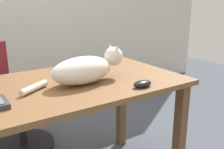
# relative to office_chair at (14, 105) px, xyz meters

# --- Properties ---
(desk) EXTENTS (1.58, 0.74, 0.74)m
(desk) POSITION_rel_office_chair_xyz_m (0.03, -0.69, 0.24)
(desk) COLOR brown
(desk) RESTS_ON ground_plane
(office_chair) EXTENTS (0.50, 0.48, 0.93)m
(office_chair) POSITION_rel_office_chair_xyz_m (0.00, 0.00, 0.00)
(office_chair) COLOR black
(office_chair) RESTS_ON ground_plane
(cat) EXTENTS (0.61, 0.20, 0.20)m
(cat) POSITION_rel_office_chair_xyz_m (0.25, -0.75, 0.42)
(cat) COLOR silver
(cat) RESTS_ON desk
(computer_mouse) EXTENTS (0.11, 0.06, 0.04)m
(computer_mouse) POSITION_rel_office_chair_xyz_m (0.46, -0.98, 0.36)
(computer_mouse) COLOR black
(computer_mouse) RESTS_ON desk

